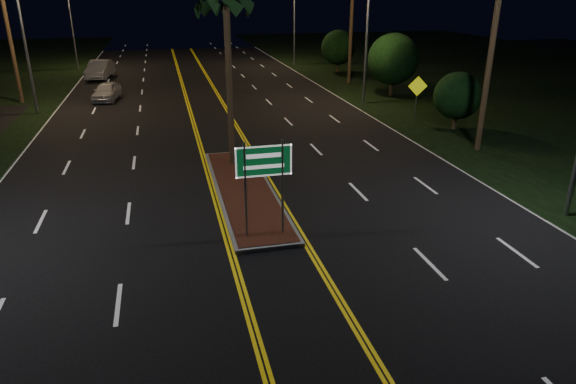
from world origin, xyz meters
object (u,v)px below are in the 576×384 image
object	(u,v)px
streetlight_right_far	(291,9)
streetlight_left_far	(74,10)
median_island	(245,191)
car_near	(107,90)
shrub_mid	(393,59)
shrub_far	(338,47)
streetlight_left_mid	(28,23)
highway_sign	(264,170)
streetlight_right_mid	(362,20)
shrub_near	(458,96)
warning_sign	(417,92)
car_far	(100,68)

from	to	relation	value
streetlight_right_far	streetlight_left_far	bearing A→B (deg)	174.62
median_island	car_near	world-z (taller)	car_near
streetlight_right_far	shrub_mid	xyz separation A→B (m)	(3.39, -18.00, -2.93)
shrub_far	streetlight_left_mid	bearing A→B (deg)	-153.82
highway_sign	car_near	bearing A→B (deg)	105.61
streetlight_right_mid	shrub_far	size ratio (longest dim) A/B	2.27
streetlight_right_mid	shrub_mid	size ratio (longest dim) A/B	1.95
median_island	streetlight_left_mid	xyz separation A→B (m)	(-10.61, 17.00, 5.57)
highway_sign	streetlight_right_far	bearing A→B (deg)	74.85
shrub_mid	streetlight_right_mid	bearing A→B (deg)	-149.44
shrub_near	car_near	xyz separation A→B (m)	(-20.37, 13.39, -1.19)
warning_sign	median_island	bearing A→B (deg)	-134.37
streetlight_left_far	car_near	bearing A→B (deg)	-77.30
shrub_far	car_near	size ratio (longest dim) A/B	0.87
streetlight_left_mid	car_near	bearing A→B (deg)	42.17
warning_sign	shrub_mid	bearing A→B (deg)	84.66
shrub_mid	warning_sign	bearing A→B (deg)	-104.18
shrub_mid	warning_sign	distance (m)	8.35
shrub_near	shrub_mid	bearing A→B (deg)	87.14
shrub_near	car_far	bearing A→B (deg)	132.62
streetlight_right_mid	warning_sign	world-z (taller)	streetlight_right_mid
highway_sign	streetlight_left_mid	bearing A→B (deg)	116.59
streetlight_right_mid	shrub_near	distance (m)	9.28
shrub_near	shrub_mid	size ratio (longest dim) A/B	0.71
car_far	shrub_near	bearing A→B (deg)	-39.66
streetlight_right_far	warning_sign	world-z (taller)	streetlight_right_far
car_far	shrub_far	bearing A→B (deg)	3.42
streetlight_left_far	car_far	size ratio (longest dim) A/B	1.63
streetlight_right_mid	car_near	bearing A→B (deg)	162.86
shrub_far	streetlight_right_mid	bearing A→B (deg)	-102.82
car_near	warning_sign	bearing A→B (deg)	-21.39
streetlight_left_mid	shrub_near	world-z (taller)	streetlight_left_mid
car_near	warning_sign	world-z (taller)	warning_sign
streetlight_left_far	car_near	size ratio (longest dim) A/B	1.98
highway_sign	warning_sign	size ratio (longest dim) A/B	1.14
median_island	streetlight_left_mid	distance (m)	20.80
streetlight_left_far	streetlight_right_far	size ratio (longest dim) A/B	1.00
shrub_far	warning_sign	distance (m)	20.14
shrub_mid	car_near	size ratio (longest dim) A/B	1.02
highway_sign	car_far	xyz separation A→B (m)	(-8.27, 34.86, -1.48)
streetlight_right_far	car_far	xyz separation A→B (m)	(-18.88, -4.34, -4.73)
median_island	streetlight_right_mid	bearing A→B (deg)	54.72
streetlight_right_far	shrub_far	xyz separation A→B (m)	(3.19, -6.00, -3.32)
shrub_mid	shrub_far	xyz separation A→B (m)	(-0.20, 12.00, -0.39)
streetlight_right_mid	warning_sign	size ratio (longest dim) A/B	3.20
streetlight_right_far	shrub_near	bearing A→B (deg)	-84.11
streetlight_left_mid	shrub_near	distance (m)	26.37
highway_sign	streetlight_left_far	distance (m)	42.67
shrub_far	warning_sign	bearing A→B (deg)	-95.23
shrub_mid	car_near	distance (m)	21.23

